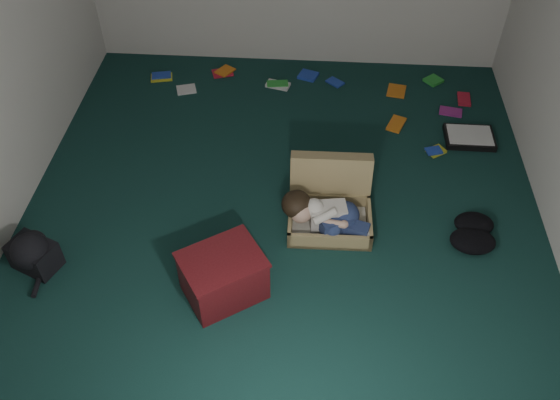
# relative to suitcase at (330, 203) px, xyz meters

# --- Properties ---
(floor) EXTENTS (4.50, 4.50, 0.00)m
(floor) POSITION_rel_suitcase_xyz_m (-0.37, -0.05, -0.14)
(floor) COLOR #11302C
(floor) RESTS_ON ground
(suitcase) EXTENTS (0.63, 0.61, 0.45)m
(suitcase) POSITION_rel_suitcase_xyz_m (0.00, 0.00, 0.00)
(suitcase) COLOR tan
(suitcase) RESTS_ON floor
(person) EXTENTS (0.67, 0.32, 0.28)m
(person) POSITION_rel_suitcase_xyz_m (-0.04, -0.16, 0.04)
(person) COLOR silver
(person) RESTS_ON suitcase
(maroon_bin) EXTENTS (0.66, 0.63, 0.36)m
(maroon_bin) POSITION_rel_suitcase_xyz_m (-0.71, -0.77, 0.04)
(maroon_bin) COLOR #4D0F13
(maroon_bin) RESTS_ON floor
(backpack) EXTENTS (0.49, 0.45, 0.24)m
(backpack) POSITION_rel_suitcase_xyz_m (-2.07, -0.63, -0.02)
(backpack) COLOR black
(backpack) RESTS_ON floor
(clothing_pile) EXTENTS (0.51, 0.45, 0.14)m
(clothing_pile) POSITION_rel_suitcase_xyz_m (1.06, -0.18, -0.07)
(clothing_pile) COLOR black
(clothing_pile) RESTS_ON floor
(paper_tray) EXTENTS (0.43, 0.32, 0.06)m
(paper_tray) POSITION_rel_suitcase_xyz_m (1.22, 1.01, -0.11)
(paper_tray) COLOR black
(paper_tray) RESTS_ON floor
(book_scatter) EXTENTS (3.15, 1.30, 0.02)m
(book_scatter) POSITION_rel_suitcase_xyz_m (0.14, 1.56, -0.13)
(book_scatter) COLOR gold
(book_scatter) RESTS_ON floor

